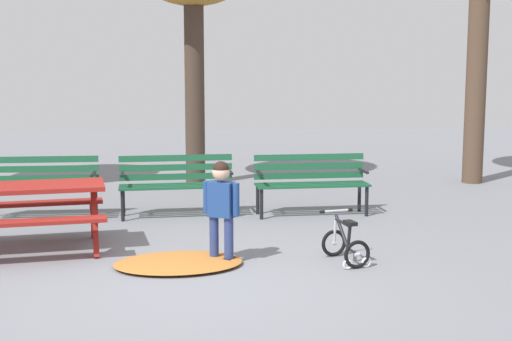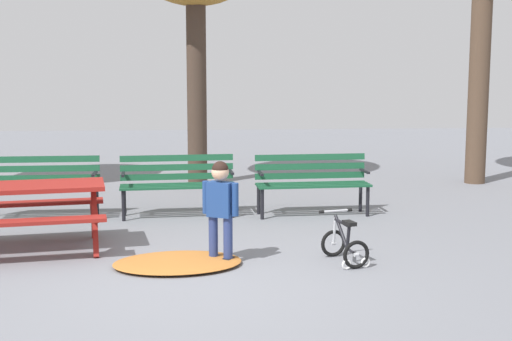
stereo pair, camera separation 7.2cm
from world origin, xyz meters
name	(u,v)px [view 2 (the right image)]	position (x,y,z in m)	size (l,w,h in m)	color
ground	(186,282)	(0.00, 0.00, 0.00)	(36.00, 36.00, 0.00)	slate
picnic_table	(23,200)	(-1.85, 1.34, 0.59)	(2.00, 1.62, 0.79)	maroon
park_bench_far_left	(40,182)	(-2.07, 3.22, 0.51)	(1.61, 0.49, 0.85)	#195133
park_bench_left	(178,180)	(-0.17, 3.22, 0.51)	(1.63, 0.58, 0.85)	#195133
park_bench_right	(312,179)	(1.73, 3.16, 0.51)	(1.62, 0.55, 0.85)	#195133
child_standing	(220,203)	(0.36, 0.70, 0.65)	(0.38, 0.26, 1.09)	navy
kids_bicycle	(345,244)	(1.68, 0.59, 0.20)	(0.49, 0.62, 0.54)	black
leaf_pile	(178,262)	(-0.10, 0.61, 0.04)	(1.35, 0.95, 0.07)	#B26B2D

